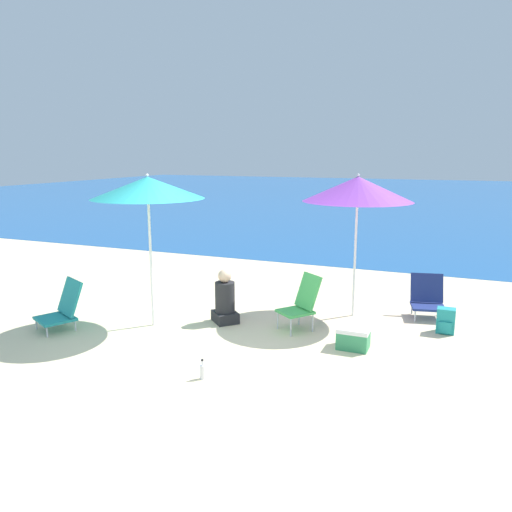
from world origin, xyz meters
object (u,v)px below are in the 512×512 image
object	(u,v)px
beach_umbrella_teal	(148,188)
water_bottle	(202,371)
beach_umbrella_purple	(358,189)
beach_chair_navy	(427,297)
beach_chair_teal	(63,307)
person_seated_near	(225,301)
backpack_teal	(446,321)
cooler_box	(353,338)
beach_chair_green	(302,302)

from	to	relation	value
beach_umbrella_teal	water_bottle	xyz separation A→B (m)	(1.53, -1.32, -1.93)
beach_umbrella_purple	beach_chair_navy	bearing A→B (deg)	20.56
beach_chair_teal	person_seated_near	size ratio (longest dim) A/B	0.91
backpack_teal	beach_umbrella_purple	bearing A→B (deg)	168.63
beach_umbrella_teal	cooler_box	bearing A→B (deg)	4.42
beach_chair_teal	beach_chair_navy	distance (m)	5.48
beach_umbrella_teal	cooler_box	world-z (taller)	beach_umbrella_teal
beach_umbrella_teal	beach_chair_navy	size ratio (longest dim) A/B	3.42
beach_umbrella_teal	backpack_teal	world-z (taller)	beach_umbrella_teal
beach_chair_green	water_bottle	bearing A→B (deg)	-67.65
beach_umbrella_purple	water_bottle	distance (m)	3.62
cooler_box	beach_chair_green	bearing A→B (deg)	152.25
beach_chair_navy	backpack_teal	distance (m)	0.75
backpack_teal	beach_chair_navy	bearing A→B (deg)	113.77
beach_umbrella_teal	water_bottle	bearing A→B (deg)	-40.80
beach_chair_teal	person_seated_near	bearing A→B (deg)	55.12
beach_chair_green	cooler_box	distance (m)	0.99
cooler_box	beach_umbrella_teal	bearing A→B (deg)	-175.58
beach_chair_green	cooler_box	xyz separation A→B (m)	(0.84, -0.44, -0.27)
beach_chair_green	beach_chair_navy	size ratio (longest dim) A/B	1.23
beach_umbrella_teal	beach_chair_navy	xyz separation A→B (m)	(3.72, 1.97, -1.72)
person_seated_near	cooler_box	distance (m)	2.03
beach_umbrella_purple	person_seated_near	bearing A→B (deg)	-148.97
beach_chair_navy	cooler_box	bearing A→B (deg)	-126.80
beach_chair_teal	person_seated_near	world-z (taller)	person_seated_near
backpack_teal	beach_umbrella_teal	bearing A→B (deg)	-162.21
person_seated_near	beach_umbrella_purple	bearing A→B (deg)	-15.40
beach_chair_teal	cooler_box	distance (m)	4.14
beach_umbrella_teal	person_seated_near	xyz separation A→B (m)	(0.92, 0.53, -1.69)
beach_chair_teal	backpack_teal	bearing A→B (deg)	46.39
beach_umbrella_teal	beach_chair_navy	distance (m)	4.54
beach_chair_teal	cooler_box	world-z (taller)	beach_chair_teal
beach_chair_navy	beach_chair_green	bearing A→B (deg)	-153.80
beach_umbrella_teal	backpack_teal	size ratio (longest dim) A/B	6.16
beach_umbrella_purple	cooler_box	bearing A→B (deg)	-78.36
beach_chair_navy	beach_umbrella_teal	bearing A→B (deg)	-164.35
beach_umbrella_teal	backpack_teal	distance (m)	4.60
beach_chair_navy	water_bottle	distance (m)	3.95
beach_umbrella_teal	water_bottle	size ratio (longest dim) A/B	9.45
beach_umbrella_purple	cooler_box	size ratio (longest dim) A/B	5.37
beach_chair_green	beach_chair_navy	world-z (taller)	beach_chair_green
beach_chair_green	beach_chair_navy	bearing A→B (deg)	76.27
beach_umbrella_teal	person_seated_near	world-z (taller)	beach_umbrella_teal
beach_chair_teal	water_bottle	bearing A→B (deg)	11.13
person_seated_near	beach_chair_teal	bearing A→B (deg)	162.54
beach_chair_navy	water_bottle	bearing A→B (deg)	-135.87
beach_umbrella_purple	water_bottle	xyz separation A→B (m)	(-1.12, -2.88, -1.88)
beach_umbrella_purple	beach_chair_green	size ratio (longest dim) A/B	2.76
beach_umbrella_purple	beach_chair_green	distance (m)	1.88
person_seated_near	water_bottle	bearing A→B (deg)	-118.27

